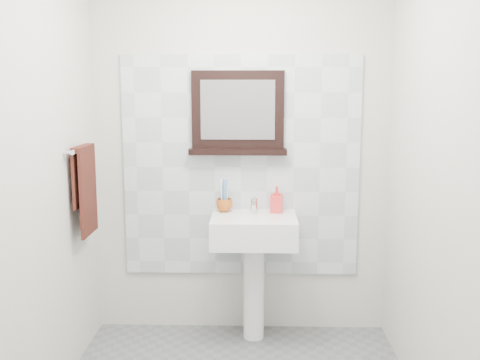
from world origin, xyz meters
The scene contains 12 objects.
back_wall centered at (0.00, 1.10, 1.25)m, with size 2.00×0.01×2.50m, color beige.
front_wall centered at (0.00, -1.10, 1.25)m, with size 2.00×0.01×2.50m, color beige.
left_wall centered at (-1.00, 0.00, 1.25)m, with size 0.01×2.20×2.50m, color beige.
right_wall centered at (1.00, 0.00, 1.25)m, with size 0.01×2.20×2.50m, color beige.
splashback centered at (0.00, 1.09, 1.15)m, with size 1.60×0.02×1.50m, color silver.
pedestal_sink centered at (0.09, 0.87, 0.68)m, with size 0.55×0.44×0.96m.
toothbrush_cup centered at (-0.11, 1.00, 0.90)m, with size 0.11×0.11×0.09m, color #AE5014.
toothbrushes centered at (-0.11, 1.00, 0.98)m, with size 0.05×0.04×0.21m.
soap_dispenser centered at (0.24, 0.98, 0.95)m, with size 0.08×0.08×0.18m, color red.
framed_mirror centered at (-0.02, 1.06, 1.50)m, with size 0.65×0.11×0.55m.
towel_bar centered at (-0.95, 0.66, 1.32)m, with size 0.07×0.40×0.03m.
hand_towel centered at (-0.94, 0.66, 1.11)m, with size 0.06×0.30×0.55m.
Camera 1 is at (0.10, -2.68, 1.69)m, focal length 42.00 mm.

